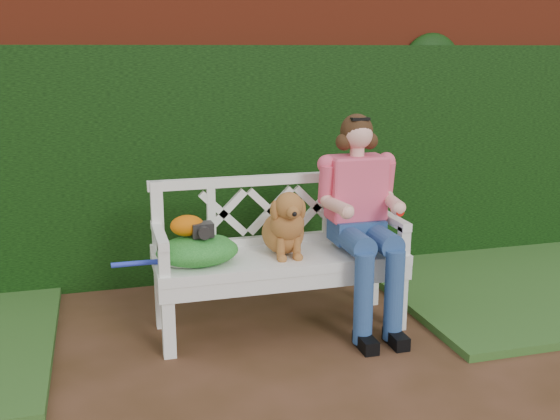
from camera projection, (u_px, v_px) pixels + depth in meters
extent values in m
plane|color=#3A2511|center=(271.00, 382.00, 3.39)|extent=(60.00, 60.00, 0.00)
cube|color=maroon|center=(205.00, 128.00, 4.90)|extent=(10.00, 0.30, 2.20)
cube|color=#16430F|center=(211.00, 165.00, 4.76)|extent=(10.00, 0.18, 1.70)
cube|color=#274F1D|center=(552.00, 277.00, 4.85)|extent=(2.60, 2.00, 0.05)
cube|color=black|center=(202.00, 230.00, 3.71)|extent=(0.13, 0.10, 0.08)
ellipsoid|color=#C85A06|center=(187.00, 226.00, 3.71)|extent=(0.22, 0.19, 0.12)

